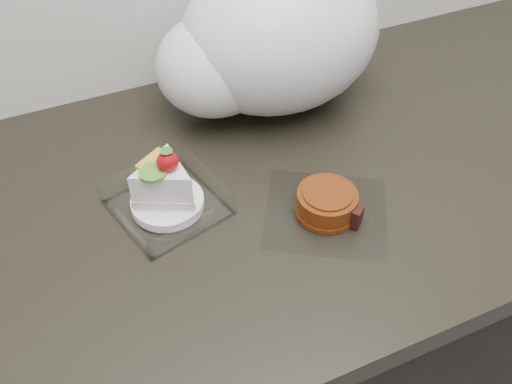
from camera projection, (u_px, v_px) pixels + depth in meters
name	position (u px, v px, depth m)	size (l,w,h in m)	color
counter	(266.00, 337.00, 1.16)	(2.04, 0.64, 0.90)	black
cake_tray	(166.00, 193.00, 0.78)	(0.17, 0.17, 0.11)	white
mooncake_wrap	(327.00, 205.00, 0.78)	(0.23, 0.22, 0.04)	white
plastic_bag	(268.00, 40.00, 0.90)	(0.41, 0.31, 0.30)	silver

